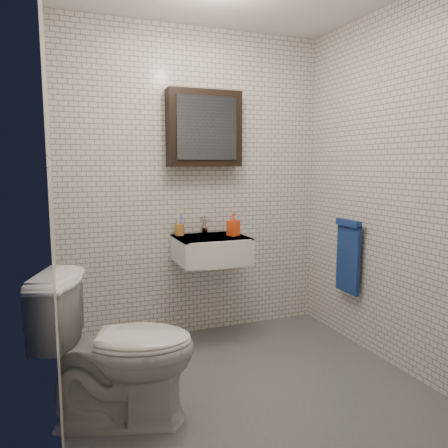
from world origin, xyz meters
name	(u,v)px	position (x,y,z in m)	size (l,w,h in m)	color
ground	(244,384)	(0.00, 0.00, 0.01)	(2.20, 2.00, 0.01)	#52555B
room_shell	(245,156)	(0.00, 0.00, 1.47)	(2.22, 2.02, 2.51)	silver
washbasin	(213,249)	(0.05, 0.73, 0.76)	(0.55, 0.50, 0.20)	white
faucet	(205,226)	(0.05, 0.93, 0.92)	(0.06, 0.20, 0.15)	silver
mirror_cabinet	(204,129)	(0.05, 0.93, 1.70)	(0.60, 0.15, 0.60)	black
towel_rail	(348,253)	(1.04, 0.35, 0.72)	(0.09, 0.30, 0.58)	silver
toothbrush_cup	(179,229)	(-0.16, 0.93, 0.90)	(0.08, 0.08, 0.20)	#B1742C
soap_bottle	(233,225)	(0.23, 0.76, 0.94)	(0.08, 0.08, 0.18)	orange
toilet	(119,348)	(-0.80, -0.11, 0.42)	(0.47, 0.83, 0.84)	white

